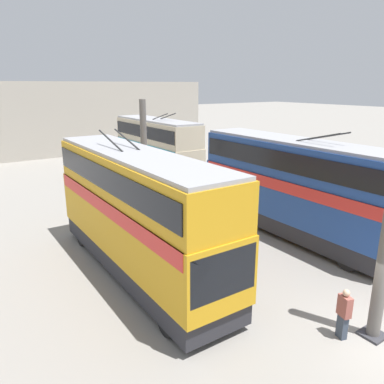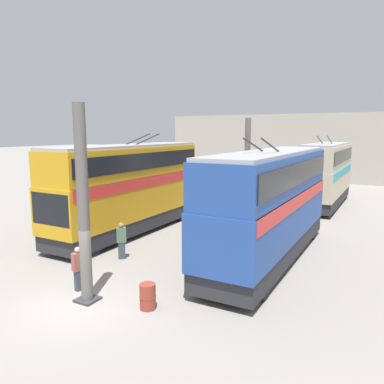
{
  "view_description": "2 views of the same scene",
  "coord_description": "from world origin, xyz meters",
  "px_view_note": "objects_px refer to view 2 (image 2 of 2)",
  "views": [
    {
      "loc": [
        -4.7,
        10.12,
        7.45
      ],
      "look_at": [
        8.25,
        1.45,
        2.97
      ],
      "focal_mm": 35.0,
      "sensor_mm": 36.0,
      "label": 1
    },
    {
      "loc": [
        -8.45,
        -8.95,
        5.73
      ],
      "look_at": [
        8.36,
        0.29,
        2.63
      ],
      "focal_mm": 35.0,
      "sensor_mm": 36.0,
      "label": 2
    }
  ],
  "objects_px": {
    "person_by_right_row": "(121,240)",
    "oil_drum": "(148,296)",
    "bus_left_near": "(271,199)",
    "person_aisle_foreground": "(78,268)",
    "bus_left_far": "(326,171)",
    "bus_right_near": "(129,183)"
  },
  "relations": [
    {
      "from": "person_by_right_row",
      "to": "oil_drum",
      "type": "xyz_separation_m",
      "value": [
        -3.43,
        -3.89,
        -0.46
      ]
    },
    {
      "from": "person_by_right_row",
      "to": "bus_left_near",
      "type": "bearing_deg",
      "value": -106.88
    },
    {
      "from": "person_aisle_foreground",
      "to": "oil_drum",
      "type": "height_order",
      "value": "person_aisle_foreground"
    },
    {
      "from": "bus_left_far",
      "to": "person_aisle_foreground",
      "type": "bearing_deg",
      "value": 166.37
    },
    {
      "from": "bus_left_far",
      "to": "bus_left_near",
      "type": "bearing_deg",
      "value": -180.0
    },
    {
      "from": "person_aisle_foreground",
      "to": "person_by_right_row",
      "type": "bearing_deg",
      "value": -59.84
    },
    {
      "from": "bus_left_near",
      "to": "person_by_right_row",
      "type": "bearing_deg",
      "value": 118.13
    },
    {
      "from": "bus_left_near",
      "to": "person_aisle_foreground",
      "type": "bearing_deg",
      "value": 142.57
    },
    {
      "from": "person_by_right_row",
      "to": "bus_right_near",
      "type": "bearing_deg",
      "value": -11.99
    },
    {
      "from": "bus_left_near",
      "to": "bus_left_far",
      "type": "bearing_deg",
      "value": 0.0
    },
    {
      "from": "bus_left_near",
      "to": "person_aisle_foreground",
      "type": "xyz_separation_m",
      "value": [
        -6.6,
        5.05,
        -1.93
      ]
    },
    {
      "from": "bus_left_near",
      "to": "person_aisle_foreground",
      "type": "relative_size",
      "value": 6.92
    },
    {
      "from": "bus_left_far",
      "to": "bus_right_near",
      "type": "height_order",
      "value": "bus_right_near"
    },
    {
      "from": "bus_left_near",
      "to": "person_by_right_row",
      "type": "distance_m",
      "value": 6.96
    },
    {
      "from": "bus_right_near",
      "to": "person_aisle_foreground",
      "type": "height_order",
      "value": "bus_right_near"
    },
    {
      "from": "bus_left_far",
      "to": "person_by_right_row",
      "type": "height_order",
      "value": "bus_left_far"
    },
    {
      "from": "bus_right_near",
      "to": "oil_drum",
      "type": "height_order",
      "value": "bus_right_near"
    },
    {
      "from": "bus_left_far",
      "to": "oil_drum",
      "type": "distance_m",
      "value": 21.06
    },
    {
      "from": "person_aisle_foreground",
      "to": "bus_left_far",
      "type": "bearing_deg",
      "value": -87.26
    },
    {
      "from": "bus_left_far",
      "to": "bus_right_near",
      "type": "distance_m",
      "value": 15.99
    },
    {
      "from": "bus_right_near",
      "to": "bus_left_far",
      "type": "bearing_deg",
      "value": -31.48
    },
    {
      "from": "bus_left_near",
      "to": "person_aisle_foreground",
      "type": "height_order",
      "value": "bus_left_near"
    }
  ]
}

